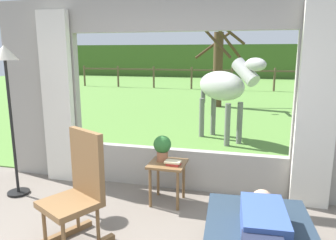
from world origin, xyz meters
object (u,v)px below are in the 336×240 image
at_px(book_stack, 173,163).
at_px(pasture_tree, 218,65).
at_px(potted_plant, 162,147).
at_px(side_table, 167,170).
at_px(rocking_chair, 79,190).
at_px(floor_lamp_left, 7,76).
at_px(reclining_person, 264,237).
at_px(horse, 224,87).

relative_size(book_stack, pasture_tree, 0.06).
bearing_deg(pasture_tree, book_stack, -88.08).
height_order(potted_plant, pasture_tree, pasture_tree).
distance_m(side_table, potted_plant, 0.29).
bearing_deg(potted_plant, rocking_chair, -115.61).
bearing_deg(potted_plant, book_stack, -36.17).
distance_m(side_table, book_stack, 0.16).
relative_size(side_table, floor_lamp_left, 0.27).
bearing_deg(potted_plant, reclining_person, -50.92).
bearing_deg(side_table, rocking_chair, -120.26).
relative_size(rocking_chair, side_table, 2.15).
height_order(rocking_chair, potted_plant, rocking_chair).
distance_m(reclining_person, book_stack, 1.66).
bearing_deg(floor_lamp_left, reclining_person, -20.15).
xyz_separation_m(potted_plant, book_stack, (0.17, -0.12, -0.16)).
relative_size(side_table, horse, 0.30).
distance_m(rocking_chair, potted_plant, 1.23).
distance_m(reclining_person, side_table, 1.77).
bearing_deg(book_stack, side_table, 144.47).
bearing_deg(pasture_tree, potted_plant, -89.39).
height_order(floor_lamp_left, horse, floor_lamp_left).
relative_size(reclining_person, potted_plant, 4.49).
distance_m(floor_lamp_left, pasture_tree, 7.80).
height_order(book_stack, floor_lamp_left, floor_lamp_left).
xyz_separation_m(rocking_chair, side_table, (0.61, 1.04, -0.12)).
bearing_deg(potted_plant, pasture_tree, 90.61).
xyz_separation_m(side_table, horse, (0.41, 2.99, 0.73)).
height_order(rocking_chair, horse, horse).
relative_size(potted_plant, horse, 0.18).
bearing_deg(horse, book_stack, 38.66).
distance_m(reclining_person, pasture_tree, 8.85).
bearing_deg(horse, pasture_tree, -128.02).
bearing_deg(rocking_chair, reclining_person, 17.00).
height_order(rocking_chair, book_stack, rocking_chair).
height_order(side_table, potted_plant, potted_plant).
xyz_separation_m(side_table, pasture_tree, (-0.16, 7.33, 0.99)).
bearing_deg(horse, potted_plant, 35.16).
bearing_deg(reclining_person, potted_plant, 125.35).
distance_m(rocking_chair, floor_lamp_left, 1.88).
height_order(potted_plant, book_stack, potted_plant).
bearing_deg(book_stack, rocking_chair, -125.48).
height_order(side_table, floor_lamp_left, floor_lamp_left).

